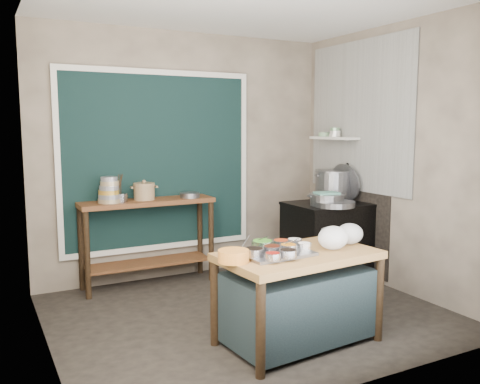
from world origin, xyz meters
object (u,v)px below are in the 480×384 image
stove_block (329,242)px  stock_pot (333,185)px  prep_table (298,298)px  yellow_basin (234,256)px  back_counter (148,243)px  condiment_tray (276,253)px  ceramic_crock (144,192)px  steamer (327,200)px  utensil_cup (120,198)px  saucepan (334,236)px

stove_block → stock_pot: bearing=43.2°
prep_table → yellow_basin: bearing=177.0°
prep_table → back_counter: bearing=101.8°
back_counter → stock_pot: size_ratio=3.24×
back_counter → condiment_tray: size_ratio=2.67×
ceramic_crock → back_counter: bearing=-28.3°
stock_pot → steamer: (-0.32, -0.30, -0.11)m
condiment_tray → utensil_cup: utensil_cup is taller
condiment_tray → prep_table: bearing=-3.1°
back_counter → ceramic_crock: bearing=151.7°
back_counter → stock_pot: 2.23m
back_counter → prep_table: bearing=-73.5°
prep_table → ceramic_crock: ceramic_crock is taller
stove_block → condiment_tray: size_ratio=1.66×
yellow_basin → utensil_cup: bearing=98.8°
prep_table → steamer: (1.15, 1.16, 0.57)m
utensil_cup → ceramic_crock: bearing=8.1°
utensil_cup → steamer: utensil_cup is taller
saucepan → utensil_cup: (-1.34, 1.88, 0.19)m
yellow_basin → saucepan: bearing=7.4°
stove_block → steamer: size_ratio=2.29×
stock_pot → utensil_cup: bearing=167.1°
back_counter → yellow_basin: size_ratio=6.27×
prep_table → condiment_tray: (-0.21, 0.01, 0.39)m
stove_block → utensil_cup: utensil_cup is taller
stove_block → condiment_tray: (-1.51, -1.28, 0.34)m
yellow_basin → utensil_cup: utensil_cup is taller
utensil_cup → ceramic_crock: size_ratio=0.63×
yellow_basin → back_counter: bearing=90.4°
back_counter → stock_pot: bearing=-15.4°
prep_table → back_counter: back_counter is taller
prep_table → stove_block: (1.30, 1.29, 0.05)m
stove_block → steamer: steamer is taller
stock_pot → steamer: bearing=-137.0°
back_counter → stove_block: size_ratio=1.61×
utensil_cup → ceramic_crock: ceramic_crock is taller
stove_block → saucepan: (-0.86, -1.17, 0.39)m
steamer → condiment_tray: bearing=-139.9°
ceramic_crock → utensil_cup: bearing=-171.9°
utensil_cup → steamer: (2.05, -0.84, -0.05)m
back_counter → yellow_basin: 2.06m
prep_table → steamer: size_ratio=3.18×
saucepan → steamer: 1.27m
prep_table → utensil_cup: bearing=109.5°
saucepan → steamer: (0.71, 1.04, 0.13)m
yellow_basin → utensil_cup: 2.05m
stove_block → yellow_basin: bearing=-145.3°
back_counter → ceramic_crock: 0.56m
condiment_tray → stove_block: bearing=40.3°
prep_table → stock_pot: size_ratio=2.79×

